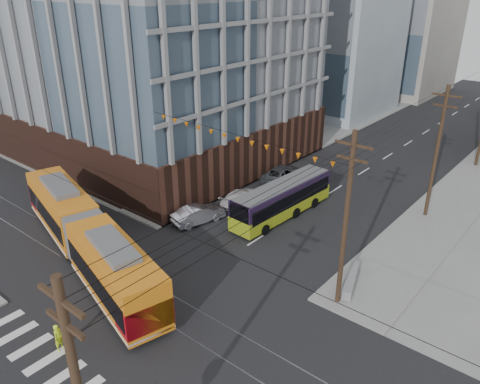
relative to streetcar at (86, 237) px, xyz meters
The scene contains 11 objects.
ground 8.48m from the streetcar, 28.83° to the right, with size 160.00×160.00×0.00m, color slate.
office_building 27.06m from the streetcar, 127.84° to the left, with size 30.00×25.00×28.60m, color #381E16.
bg_bldg_nw_near 49.51m from the streetcar, 101.50° to the left, with size 18.00×16.00×18.00m, color #8C99A5.
bg_bldg_nw_far 68.83m from the streetcar, 95.69° to the left, with size 16.00×18.00×20.00m, color gray.
streetcar is the anchor object (origin of this frame).
city_bus 15.82m from the streetcar, 66.31° to the left, with size 2.29×10.59×3.00m, color black, non-canonical shape.
parked_car_silver 9.38m from the streetcar, 78.66° to the left, with size 1.55×4.44×1.46m, color #B4B7C5.
parked_car_white 14.19m from the streetcar, 80.74° to the left, with size 1.85×4.56×1.32m, color silver.
parked_car_grey 20.80m from the streetcar, 84.50° to the left, with size 2.38×5.17×1.44m, color #454A4F.
pedestrian 8.72m from the streetcar, 44.08° to the right, with size 0.58×0.38×1.59m, color #C9ED20.
jersey_barrier 18.07m from the streetcar, 30.43° to the left, with size 0.85×3.78×0.76m, color gray.
Camera 1 is at (18.80, -10.82, 18.10)m, focal length 35.00 mm.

